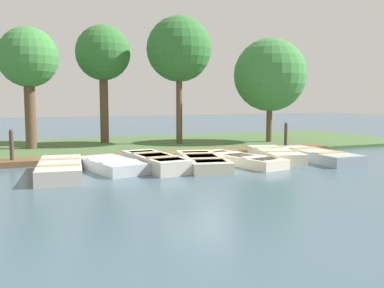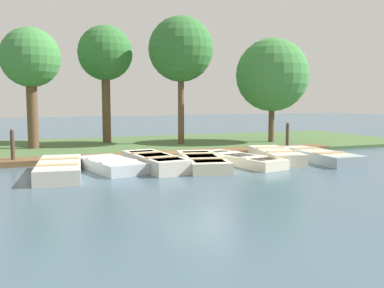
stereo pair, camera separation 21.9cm
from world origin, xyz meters
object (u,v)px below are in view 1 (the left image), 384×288
Objects in this scene: rowboat_5 at (275,155)px; park_tree_left at (103,55)px; park_tree_far_left at (28,59)px; rowboat_1 at (112,165)px; rowboat_2 at (155,161)px; mooring_post_near at (12,147)px; rowboat_3 at (202,161)px; mooring_post_far at (286,137)px; park_tree_right at (270,75)px; rowboat_0 at (60,169)px; rowboat_4 at (240,159)px; park_tree_center at (179,50)px; rowboat_6 at (316,155)px.

park_tree_left is at bearing -135.68° from rowboat_5.
rowboat_5 is at bearing 31.82° from park_tree_left.
rowboat_1 is at bearing 19.72° from park_tree_far_left.
mooring_post_near reaches higher than rowboat_2.
park_tree_left reaches higher than rowboat_3.
park_tree_right is (-2.44, 0.75, 2.64)m from mooring_post_far.
rowboat_0 is 1.60m from rowboat_1.
park_tree_right is (-4.87, 4.21, 3.07)m from rowboat_4.
park_tree_left is at bearing -155.87° from rowboat_3.
park_tree_left is at bearing 141.71° from mooring_post_near.
rowboat_0 is at bearing -19.70° from park_tree_left.
rowboat_0 is at bearing 26.29° from mooring_post_near.
park_tree_center is (-5.80, 5.72, 4.09)m from rowboat_0.
park_tree_right reaches higher than mooring_post_far.
mooring_post_far is at bearing 52.57° from park_tree_left.
rowboat_3 is 2.94× the size of mooring_post_near.
mooring_post_far is at bearing 69.07° from park_tree_far_left.
rowboat_4 is 0.71× the size of park_tree_right.
rowboat_1 is 2.49× the size of mooring_post_far.
park_tree_left is at bearing -141.71° from rowboat_6.
rowboat_4 is 0.61× the size of park_tree_center.
rowboat_6 is 0.72× the size of park_tree_far_left.
park_tree_left reaches higher than rowboat_6.
park_tree_far_left is (-6.19, -4.86, 3.52)m from rowboat_3.
rowboat_0 is 2.84× the size of mooring_post_near.
rowboat_6 is (0.64, 7.04, 0.01)m from rowboat_1.
rowboat_4 is 2.99× the size of mooring_post_far.
rowboat_2 is at bearing -77.97° from rowboat_5.
mooring_post_near is (-2.23, -4.08, 0.37)m from rowboat_2.
rowboat_0 reaches higher than rowboat_3.
rowboat_6 is (0.18, 8.57, -0.03)m from rowboat_0.
park_tree_far_left is at bearing -156.33° from rowboat_2.
rowboat_6 is at bearing 71.94° from rowboat_4.
mooring_post_near reaches higher than rowboat_3.
rowboat_3 is (-0.04, 4.33, -0.03)m from rowboat_0.
mooring_post_near is at bearing -122.24° from rowboat_4.
mooring_post_near is at bearing -64.72° from park_tree_center.
mooring_post_far is 3.67m from park_tree_right.
park_tree_far_left reaches higher than rowboat_6.
mooring_post_far is at bearing 103.52° from rowboat_2.
rowboat_1 is at bearing -94.47° from rowboat_6.
park_tree_left is (-7.02, 1.15, 3.96)m from rowboat_1.
rowboat_0 is 0.58× the size of park_tree_center.
mooring_post_far is 10.84m from park_tree_far_left.
mooring_post_far is at bearing 151.11° from rowboat_5.
rowboat_5 is at bearing 74.80° from rowboat_1.
rowboat_2 is (0.18, 1.31, 0.05)m from rowboat_1.
park_tree_far_left is at bearing -96.94° from park_tree_right.
mooring_post_near is 10.40m from mooring_post_far.
rowboat_0 is at bearing 4.92° from park_tree_far_left.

